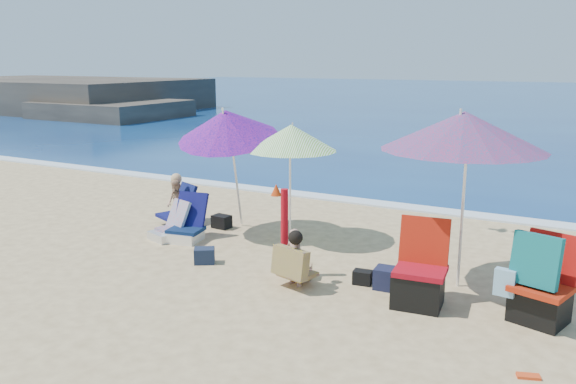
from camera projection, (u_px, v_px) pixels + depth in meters
The scene contains 20 objects.
ground at pixel (273, 283), 8.24m from camera, with size 120.00×120.00×0.00m.
sea at pixel (550, 100), 46.86m from camera, with size 120.00×80.00×0.12m.
foam at pixel (390, 205), 12.61m from camera, with size 120.00×0.50×0.04m.
headland at pixel (60, 100), 37.68m from camera, with size 20.50×11.50×2.60m.
umbrella_turquoise at pixel (464, 131), 7.61m from camera, with size 2.49×2.49×2.49m.
umbrella_striped at pixel (291, 138), 9.83m from camera, with size 1.88×1.88×2.07m.
umbrella_blue at pixel (227, 124), 10.15m from camera, with size 2.11×2.17×2.44m.
furled_umbrella at pixel (283, 225), 8.32m from camera, with size 0.21×0.48×1.44m.
chair_navy at pixel (186, 228), 10.19m from camera, with size 0.69×0.80×0.80m.
chair_rainbow at pixel (169, 229), 10.27m from camera, with size 0.65×0.76×0.66m.
camp_chair_left at pixel (419, 280), 7.46m from camera, with size 0.71×0.71×1.11m.
camp_chair_right at pixel (539, 290), 6.93m from camera, with size 0.92×0.83×1.14m.
person_center at pixel (294, 259), 8.04m from camera, with size 0.60×0.61×0.83m.
person_left at pixel (177, 202), 11.07m from camera, with size 0.71×0.87×0.98m.
bag_navy_a at pixel (204, 256), 9.04m from camera, with size 0.38×0.36×0.24m.
bag_black_a at pixel (222, 222), 10.94m from camera, with size 0.35×0.27×0.24m.
bag_tan at pixel (303, 271), 8.41m from camera, with size 0.30×0.26×0.22m.
bag_navy_b at pixel (389, 279), 8.01m from camera, with size 0.42×0.32×0.30m.
bag_black_b at pixel (363, 277), 8.19m from camera, with size 0.28×0.21×0.20m.
orange_item at pixel (528, 376), 5.79m from camera, with size 0.25×0.17×0.03m.
Camera 1 is at (3.86, -6.71, 3.10)m, focal length 36.20 mm.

